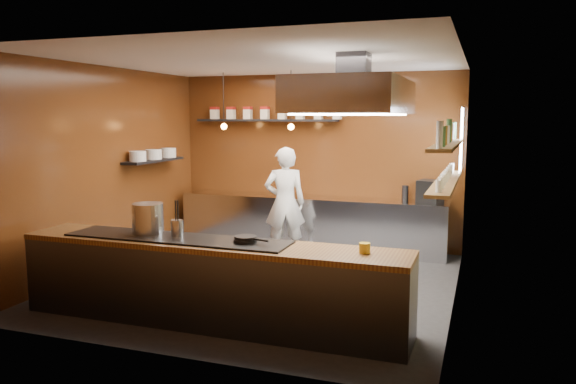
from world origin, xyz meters
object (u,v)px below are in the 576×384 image
at_px(stockpot_small, 148,219).
at_px(extractor_hood, 353,96).
at_px(espresso_machine, 430,191).
at_px(stockpot_large, 148,218).
at_px(chef, 285,203).

bearing_deg(stockpot_small, extractor_hood, 27.35).
xyz_separation_m(extractor_hood, stockpot_small, (-2.13, -1.10, -1.41)).
relative_size(stockpot_small, espresso_machine, 0.95).
distance_m(stockpot_small, espresso_machine, 4.68).
bearing_deg(espresso_machine, stockpot_large, -109.29).
bearing_deg(chef, extractor_hood, 106.74).
distance_m(stockpot_large, chef, 3.02).
relative_size(extractor_hood, stockpot_small, 5.97).
bearing_deg(espresso_machine, chef, -142.23).
distance_m(extractor_hood, espresso_machine, 3.08).
relative_size(espresso_machine, chef, 0.20).
distance_m(extractor_hood, stockpot_large, 2.77).
bearing_deg(stockpot_small, stockpot_large, -58.78).
relative_size(extractor_hood, stockpot_large, 5.63).
bearing_deg(espresso_machine, stockpot_small, -109.53).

